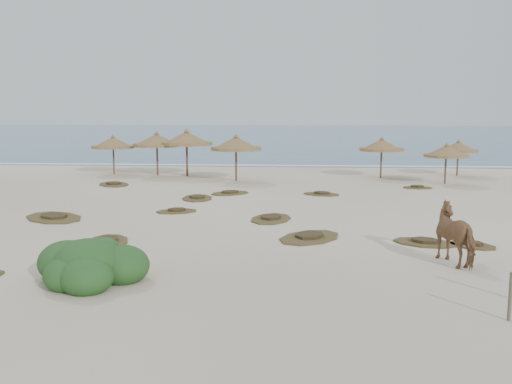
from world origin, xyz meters
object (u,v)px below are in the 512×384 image
palapa_1 (187,139)px  horse (458,234)px  bush (90,266)px  palapa_0 (113,143)px

palapa_1 → horse: (11.77, -20.25, -1.56)m
horse → bush: (-9.94, -2.53, -0.42)m
bush → horse: bearing=14.3°
palapa_0 → palapa_1: palapa_1 is taller
palapa_0 → bush: bearing=-73.5°
palapa_1 → horse: size_ratio=2.12×
palapa_1 → horse: palapa_1 is taller
palapa_1 → bush: palapa_1 is taller
palapa_0 → palapa_1: (5.20, -0.96, 0.35)m
horse → palapa_0: bearing=-71.8°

